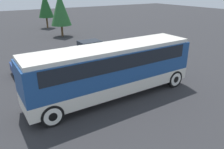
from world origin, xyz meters
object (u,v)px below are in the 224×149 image
parked_car_near (40,63)px  parked_car_far (103,56)px  tour_bus (113,66)px  parked_car_mid (91,47)px

parked_car_near → parked_car_far: 5.39m
tour_bus → parked_car_far: tour_bus is taller
tour_bus → parked_car_far: bearing=65.5°
parked_car_far → tour_bus: bearing=-114.5°
parked_car_near → parked_car_far: parked_car_near is taller
parked_car_near → parked_car_mid: (5.83, 2.32, -0.06)m
tour_bus → parked_car_far: size_ratio=2.32×
parked_car_near → parked_car_mid: size_ratio=1.05×
parked_car_mid → parked_car_far: parked_car_mid is taller
parked_car_far → parked_car_near: bearing=168.0°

